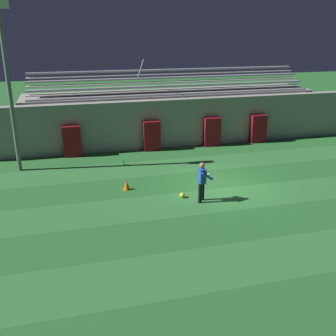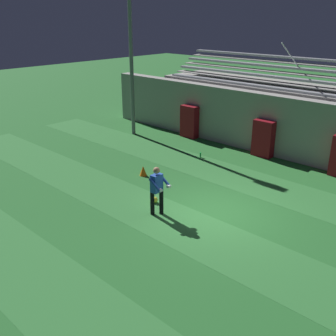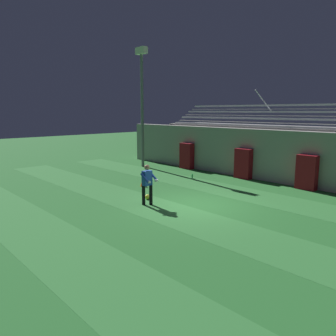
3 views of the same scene
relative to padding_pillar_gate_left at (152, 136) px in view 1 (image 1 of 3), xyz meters
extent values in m
plane|color=#286B2D|center=(1.83, -5.95, -0.85)|extent=(80.00, 80.00, 0.00)
cube|color=#337A38|center=(1.83, -11.95, -0.84)|extent=(28.00, 2.24, 0.01)
cube|color=#337A38|center=(1.83, -7.46, -0.84)|extent=(28.00, 2.24, 0.01)
cube|color=#337A38|center=(1.83, -2.98, -0.84)|extent=(28.00, 2.24, 0.01)
cube|color=#999691|center=(1.83, 0.55, 0.55)|extent=(24.00, 0.60, 2.80)
cube|color=maroon|center=(0.00, 0.00, 0.00)|extent=(0.97, 0.44, 1.70)
cube|color=maroon|center=(3.65, 0.00, 0.00)|extent=(0.97, 0.44, 1.70)
cube|color=maroon|center=(-4.45, 0.00, 0.00)|extent=(0.97, 0.44, 1.70)
cube|color=maroon|center=(6.66, 0.00, 0.00)|extent=(0.97, 0.44, 1.70)
cube|color=#999691|center=(1.83, 2.55, 0.60)|extent=(18.00, 3.20, 2.90)
cube|color=#A8AAB2|center=(1.83, 1.30, 2.10)|extent=(17.10, 0.36, 0.10)
cube|color=#999691|center=(1.83, 1.10, 1.87)|extent=(17.10, 0.60, 0.04)
cube|color=#A8AAB2|center=(1.83, 2.00, 2.50)|extent=(17.10, 0.36, 0.10)
cube|color=#999691|center=(1.83, 1.80, 2.27)|extent=(17.10, 0.60, 0.04)
cube|color=#A8AAB2|center=(1.83, 2.70, 2.90)|extent=(17.10, 0.36, 0.10)
cube|color=#999691|center=(1.83, 2.50, 2.67)|extent=(17.10, 0.60, 0.04)
cube|color=#A8AAB2|center=(1.83, 3.40, 3.30)|extent=(17.10, 0.36, 0.10)
cube|color=#999691|center=(1.83, 3.20, 3.07)|extent=(17.10, 0.60, 0.04)
cylinder|color=#A8AAB2|center=(-0.17, 2.10, 3.55)|extent=(0.06, 1.93, 1.25)
cylinder|color=slate|center=(-7.08, -1.64, 2.89)|extent=(0.20, 0.20, 7.48)
cylinder|color=black|center=(0.52, -7.30, -0.44)|extent=(0.14, 0.14, 0.82)
cylinder|color=black|center=(0.33, -7.53, -0.44)|extent=(0.14, 0.14, 0.82)
cube|color=#234CB2|center=(0.43, -7.42, 0.27)|extent=(0.25, 0.39, 0.60)
sphere|color=#A37556|center=(0.43, -7.42, 0.71)|extent=(0.22, 0.22, 0.22)
cylinder|color=#234CB2|center=(0.56, -7.17, 0.32)|extent=(0.48, 0.11, 0.37)
cylinder|color=#234CB2|center=(0.58, -7.65, 0.32)|extent=(0.48, 0.11, 0.37)
cube|color=silver|center=(0.76, -7.21, 0.19)|extent=(0.11, 0.11, 0.08)
cube|color=silver|center=(0.77, -7.61, 0.19)|extent=(0.11, 0.11, 0.08)
sphere|color=yellow|center=(-0.21, -6.88, -0.74)|extent=(0.22, 0.22, 0.22)
cone|color=orange|center=(-2.32, -5.43, -0.64)|extent=(0.30, 0.30, 0.42)
cylinder|color=green|center=(-1.98, -2.11, -0.73)|extent=(0.07, 0.07, 0.24)
camera|label=1|loc=(-4.58, -21.25, 5.89)|focal=42.00mm
camera|label=2|loc=(8.60, -15.62, 5.36)|focal=42.00mm
camera|label=3|loc=(10.50, -15.64, 2.95)|focal=35.00mm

